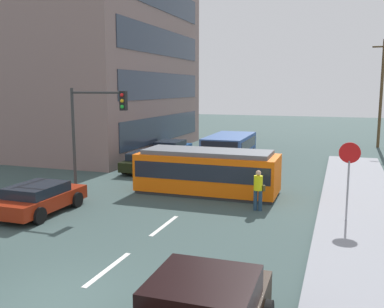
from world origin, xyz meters
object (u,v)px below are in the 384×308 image
at_px(utility_pole_far, 381,92).
at_px(parked_sedan_mid, 39,198).
at_px(city_bus, 230,148).
at_px(streetcar_tram, 207,171).
at_px(stop_sign, 349,165).
at_px(pedestrian_crossing, 258,188).
at_px(traffic_light_mast, 94,121).
at_px(parked_sedan_furthest, 171,148).
at_px(parked_sedan_far, 146,161).

bearing_deg(utility_pole_far, parked_sedan_mid, -119.43).
bearing_deg(city_bus, utility_pole_far, 50.28).
bearing_deg(streetcar_tram, stop_sign, -23.16).
relative_size(city_bus, utility_pole_far, 0.62).
bearing_deg(streetcar_tram, utility_pole_far, 65.93).
bearing_deg(streetcar_tram, city_bus, 96.87).
xyz_separation_m(pedestrian_crossing, stop_sign, (3.40, -0.55, 1.25)).
relative_size(parked_sedan_mid, stop_sign, 1.39).
bearing_deg(city_bus, traffic_light_mast, -109.26).
bearing_deg(parked_sedan_mid, parked_sedan_furthest, 91.33).
height_order(pedestrian_crossing, parked_sedan_far, pedestrian_crossing).
height_order(parked_sedan_far, stop_sign, stop_sign).
bearing_deg(utility_pole_far, stop_sign, -96.71).
bearing_deg(parked_sedan_mid, city_bus, 71.82).
distance_m(parked_sedan_furthest, utility_pole_far, 18.35).
bearing_deg(stop_sign, streetcar_tram, 156.84).
xyz_separation_m(pedestrian_crossing, parked_sedan_mid, (-8.19, -3.27, -0.32)).
relative_size(city_bus, parked_sedan_furthest, 1.34).
bearing_deg(parked_sedan_mid, stop_sign, 13.21).
distance_m(parked_sedan_furthest, stop_sign, 17.09).
xyz_separation_m(pedestrian_crossing, utility_pole_far, (6.05, 21.97, 3.69)).
relative_size(parked_sedan_furthest, utility_pole_far, 0.47).
distance_m(city_bus, stop_sign, 12.92).
bearing_deg(parked_sedan_furthest, utility_pole_far, 35.47).
relative_size(streetcar_tram, parked_sedan_mid, 1.65).
bearing_deg(parked_sedan_furthest, pedestrian_crossing, -53.61).
bearing_deg(parked_sedan_far, streetcar_tram, -37.97).
distance_m(city_bus, parked_sedan_furthest, 4.98).
bearing_deg(traffic_light_mast, stop_sign, -1.49).
relative_size(parked_sedan_mid, utility_pole_far, 0.45).
height_order(streetcar_tram, traffic_light_mast, traffic_light_mast).
bearing_deg(pedestrian_crossing, city_bus, 110.51).
relative_size(city_bus, pedestrian_crossing, 3.32).
height_order(parked_sedan_mid, parked_sedan_far, same).
distance_m(streetcar_tram, city_bus, 8.08).
xyz_separation_m(streetcar_tram, parked_sedan_far, (-5.08, 3.96, -0.46)).
distance_m(parked_sedan_mid, utility_pole_far, 29.26).
relative_size(pedestrian_crossing, parked_sedan_mid, 0.42).
height_order(parked_sedan_mid, utility_pole_far, utility_pole_far).
distance_m(parked_sedan_far, traffic_light_mast, 6.97).
xyz_separation_m(parked_sedan_furthest, utility_pole_far, (14.58, 10.39, 4.01)).
bearing_deg(traffic_light_mast, pedestrian_crossing, 2.08).
xyz_separation_m(parked_sedan_far, parked_sedan_furthest, (-0.64, 5.51, 0.00)).
distance_m(parked_sedan_far, parked_sedan_furthest, 5.55).
bearing_deg(stop_sign, parked_sedan_far, 149.62).
xyz_separation_m(pedestrian_crossing, parked_sedan_furthest, (-8.53, 11.58, -0.32)).
distance_m(streetcar_tram, traffic_light_mast, 5.71).
bearing_deg(pedestrian_crossing, utility_pole_far, 74.60).
xyz_separation_m(pedestrian_crossing, parked_sedan_far, (-7.90, 6.07, -0.32)).
bearing_deg(city_bus, parked_sedan_furthest, 163.00).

